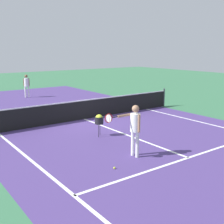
{
  "coord_description": "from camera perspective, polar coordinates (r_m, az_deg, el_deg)",
  "views": [
    {
      "loc": [
        -7.09,
        -11.98,
        3.39
      ],
      "look_at": [
        -0.64,
        -3.17,
        1.0
      ],
      "focal_mm": 46.68,
      "sensor_mm": 36.0,
      "label": 1
    }
  ],
  "objects": [
    {
      "name": "ball_hopper",
      "position": [
        11.38,
        -2.54,
        -1.47
      ],
      "size": [
        0.34,
        0.34,
        0.87
      ],
      "color": "black",
      "rests_on": "ground_plane"
    },
    {
      "name": "tennis_ball_mid_court",
      "position": [
        8.51,
        0.48,
        -10.89
      ],
      "size": [
        0.07,
        0.07,
        0.07
      ],
      "primitive_type": "sphere",
      "color": "#CCE033",
      "rests_on": "ground_plane"
    },
    {
      "name": "line_center_service",
      "position": [
        11.78,
        2.6,
        -4.37
      ],
      "size": [
        0.1,
        6.4,
        0.01
      ],
      "primitive_type": "cube",
      "color": "white",
      "rests_on": "ground_plane"
    },
    {
      "name": "player_near",
      "position": [
        9.16,
        4.43,
        -2.54
      ],
      "size": [
        1.22,
        0.49,
        1.67
      ],
      "color": "white",
      "rests_on": "ground_plane"
    },
    {
      "name": "player_far",
      "position": [
        21.32,
        -16.4,
        5.36
      ],
      "size": [
        0.4,
        0.32,
        1.61
      ],
      "color": "white",
      "rests_on": "ground_plane"
    },
    {
      "name": "ground_plane",
      "position": [
        14.33,
        -5.43,
        -1.4
      ],
      "size": [
        60.0,
        60.0,
        0.0
      ],
      "primitive_type": "plane",
      "color": "#38724C"
    },
    {
      "name": "court_surface_inbounds",
      "position": [
        14.33,
        -5.43,
        -1.39
      ],
      "size": [
        10.62,
        24.4,
        0.0
      ],
      "primitive_type": "cube",
      "color": "#4C387A",
      "rests_on": "ground_plane"
    },
    {
      "name": "line_sideline_left",
      "position": [
        7.54,
        -9.18,
        -14.53
      ],
      "size": [
        0.1,
        11.89,
        0.01
      ],
      "primitive_type": "cube",
      "color": "white",
      "rests_on": "ground_plane"
    },
    {
      "name": "line_service_near",
      "position": [
        9.64,
        14.73,
        -8.65
      ],
      "size": [
        8.22,
        0.1,
        0.01
      ],
      "primitive_type": "cube",
      "color": "white",
      "rests_on": "ground_plane"
    },
    {
      "name": "net",
      "position": [
        14.22,
        -5.47,
        0.53
      ],
      "size": [
        11.13,
        0.09,
        1.07
      ],
      "color": "#33383D",
      "rests_on": "ground_plane"
    }
  ]
}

